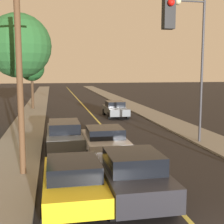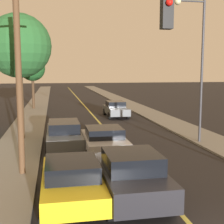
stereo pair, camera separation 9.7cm
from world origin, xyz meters
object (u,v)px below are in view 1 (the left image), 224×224
object	(u,v)px
streetlamp_right	(196,53)
tree_left_far	(32,69)
car_outer_lane_second	(64,134)
car_near_lane_front	(132,175)
tree_left_near	(19,46)
car_near_lane_second	(104,141)
car_far_oncoming	(115,109)
utility_pole_left	(19,73)
car_outer_lane_front	(73,179)

from	to	relation	value
streetlamp_right	tree_left_far	world-z (taller)	streetlamp_right
streetlamp_right	car_outer_lane_second	bearing A→B (deg)	177.46
car_near_lane_front	tree_left_near	xyz separation A→B (m)	(-4.32, 9.87, 4.78)
car_near_lane_second	streetlamp_right	world-z (taller)	streetlamp_right
car_near_lane_second	car_far_oncoming	size ratio (longest dim) A/B	0.95
car_near_lane_second	utility_pole_left	bearing A→B (deg)	-147.58
utility_pole_left	tree_left_near	distance (m)	6.96
car_near_lane_front	tree_left_near	world-z (taller)	tree_left_near
car_outer_lane_front	tree_left_near	world-z (taller)	tree_left_near
car_near_lane_front	streetlamp_right	distance (m)	9.90
utility_pole_left	tree_left_near	world-z (taller)	utility_pole_left
car_near_lane_second	utility_pole_left	world-z (taller)	utility_pole_left
car_near_lane_front	utility_pole_left	world-z (taller)	utility_pole_left
streetlamp_right	tree_left_far	distance (m)	20.64
car_near_lane_front	car_outer_lane_front	bearing A→B (deg)	174.41
car_near_lane_front	car_outer_lane_front	distance (m)	1.91
car_near_lane_second	tree_left_far	distance (m)	20.45
car_near_lane_second	tree_left_far	xyz separation A→B (m)	(-4.55, 19.60, 3.62)
tree_left_far	utility_pole_left	bearing A→B (deg)	-87.79
utility_pole_left	car_near_lane_second	bearing A→B (deg)	32.42
car_near_lane_second	streetlamp_right	distance (m)	7.20
streetlamp_right	tree_left_near	world-z (taller)	streetlamp_right
car_outer_lane_front	streetlamp_right	size ratio (longest dim) A/B	0.54
streetlamp_right	car_near_lane_front	bearing A→B (deg)	-127.96
car_outer_lane_front	car_far_oncoming	size ratio (longest dim) A/B	1.01
car_near_lane_front	car_near_lane_second	distance (m)	5.45
car_outer_lane_front	car_outer_lane_second	size ratio (longest dim) A/B	0.83
car_outer_lane_front	car_far_oncoming	distance (m)	18.67
utility_pole_left	tree_left_far	world-z (taller)	utility_pole_left
car_near_lane_front	tree_left_far	bearing A→B (deg)	100.29
car_near_lane_second	utility_pole_left	size ratio (longest dim) A/B	0.53
car_outer_lane_second	tree_left_near	bearing A→B (deg)	133.91
car_outer_lane_second	streetlamp_right	distance (m)	8.58
car_near_lane_front	car_outer_lane_second	bearing A→B (deg)	104.45
car_near_lane_front	car_far_oncoming	size ratio (longest dim) A/B	0.98
streetlamp_right	utility_pole_left	bearing A→B (deg)	-156.83
car_outer_lane_front	tree_left_near	xyz separation A→B (m)	(-2.42, 9.68, 4.86)
car_outer_lane_front	car_far_oncoming	bearing A→B (deg)	74.34
car_outer_lane_front	streetlamp_right	distance (m)	10.98
car_near_lane_front	tree_left_near	size ratio (longest dim) A/B	0.56
tree_left_near	tree_left_far	distance (m)	15.23
car_outer_lane_front	tree_left_far	bearing A→B (deg)	96.09
car_near_lane_front	car_near_lane_second	bearing A→B (deg)	90.00
streetlamp_right	car_far_oncoming	bearing A→B (deg)	101.85
streetlamp_right	utility_pole_left	size ratio (longest dim) A/B	1.04
car_near_lane_front	car_far_oncoming	world-z (taller)	car_near_lane_front
car_outer_lane_second	tree_left_far	xyz separation A→B (m)	(-2.65, 17.70, 3.59)
car_outer_lane_second	tree_left_near	xyz separation A→B (m)	(-2.42, 2.51, 4.83)
tree_left_far	car_far_oncoming	bearing A→B (deg)	-41.83
car_near_lane_front	utility_pole_left	bearing A→B (deg)	140.08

